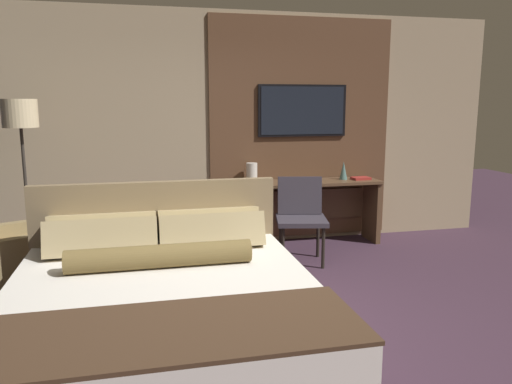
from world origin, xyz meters
TOP-DOWN VIEW (x-y plane):
  - ground_plane at (0.00, 0.00)m, footprint 16.00×16.00m
  - wall_back_tv_panel at (0.15, 2.59)m, footprint 7.20×0.09m
  - bed at (-0.75, -0.12)m, footprint 2.06×2.25m
  - desk at (1.10, 2.33)m, footprint 1.80×0.47m
  - tv at (1.10, 2.52)m, footprint 1.12×0.04m
  - desk_chair at (0.83, 1.72)m, footprint 0.63×0.62m
  - armchair_by_window at (-2.15, 1.39)m, footprint 0.92×0.94m
  - floor_lamp at (-2.01, 2.00)m, footprint 0.34×0.34m
  - vase_tall at (0.43, 2.41)m, footprint 0.13×0.13m
  - vase_short at (1.58, 2.33)m, footprint 0.10×0.10m
  - book at (1.79, 2.27)m, footprint 0.23×0.17m

SIDE VIEW (x-z plane):
  - ground_plane at x=0.00m, z-range 0.00..0.00m
  - armchair_by_window at x=-2.15m, z-range -0.12..0.69m
  - bed at x=-0.75m, z-range -0.20..0.87m
  - desk at x=1.10m, z-range 0.14..0.93m
  - desk_chair at x=0.83m, z-range 0.10..1.02m
  - book at x=1.79m, z-range 0.79..0.82m
  - vase_short at x=1.58m, z-range 0.79..1.01m
  - vase_tall at x=0.43m, z-range 0.79..1.02m
  - wall_back_tv_panel at x=0.15m, z-range 0.00..2.80m
  - floor_lamp at x=-2.01m, z-range 0.60..2.37m
  - tv at x=1.10m, z-range 1.32..1.95m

